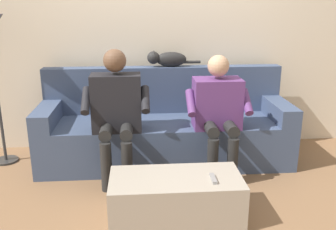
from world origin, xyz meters
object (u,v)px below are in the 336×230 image
coffee_table (176,198)px  cat_on_backrest (167,59)px  couch (165,130)px  person_left_seated (218,108)px  remote_gray (213,178)px  person_right_seated (116,107)px

coffee_table → cat_on_backrest: cat_on_backrest is taller
couch → person_left_seated: bearing=143.4°
remote_gray → person_right_seated: bearing=-138.2°
couch → person_left_seated: size_ratio=2.21×
person_right_seated → remote_gray: person_right_seated is taller
coffee_table → cat_on_backrest: (-0.04, -1.39, 0.85)m
couch → coffee_table: size_ratio=2.53×
coffee_table → remote_gray: (-0.27, 0.07, 0.18)m
coffee_table → person_left_seated: (-0.47, -0.78, 0.48)m
couch → cat_on_backrest: 0.75m
person_left_seated → cat_on_backrest: 0.83m
cat_on_backrest → couch: bearing=82.3°
remote_gray → couch: bearing=-167.4°
person_left_seated → cat_on_backrest: size_ratio=2.02×
remote_gray → person_left_seated: bearing=166.6°
couch → remote_gray: size_ratio=16.76×
cat_on_backrest → remote_gray: size_ratio=3.75×
coffee_table → remote_gray: 0.33m
couch → coffee_table: 1.14m
person_right_seated → remote_gray: (-0.74, 0.82, -0.33)m
person_left_seated → person_right_seated: 0.94m
coffee_table → cat_on_backrest: bearing=-91.5°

